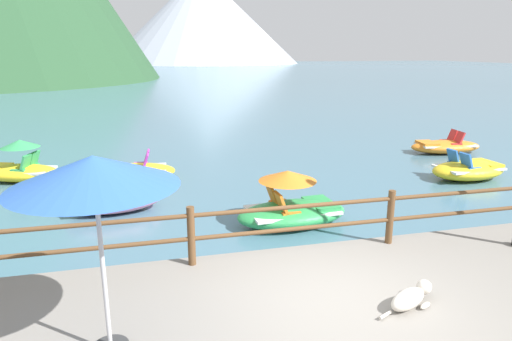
# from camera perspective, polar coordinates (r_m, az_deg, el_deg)

# --- Properties ---
(ground_plane) EXTENTS (200.00, 200.00, 0.00)m
(ground_plane) POSITION_cam_1_polar(r_m,az_deg,el_deg) (45.13, -11.12, 10.12)
(ground_plane) COLOR #477084
(dock_railing) EXTENTS (23.92, 0.12, 0.95)m
(dock_railing) POSITION_cam_1_polar(r_m,az_deg,el_deg) (7.36, 5.12, -6.32)
(dock_railing) COLOR brown
(dock_railing) RESTS_ON promenade_dock
(beach_umbrella) EXTENTS (1.70, 1.70, 2.24)m
(beach_umbrella) POSITION_cam_1_polar(r_m,az_deg,el_deg) (4.76, -19.84, -0.47)
(beach_umbrella) COLOR #B2B2B7
(beach_umbrella) RESTS_ON promenade_dock
(dog_resting) EXTENTS (1.02, 0.54, 0.26)m
(dog_resting) POSITION_cam_1_polar(r_m,az_deg,el_deg) (6.43, 19.02, -14.93)
(dog_resting) COLOR beige
(dog_resting) RESTS_ON promenade_dock
(pedal_boat_0) EXTENTS (2.52, 1.74, 1.20)m
(pedal_boat_0) POSITION_cam_1_polar(r_m,az_deg,el_deg) (14.53, -27.77, 0.29)
(pedal_boat_0) COLOR yellow
(pedal_boat_0) RESTS_ON ground
(pedal_boat_1) EXTENTS (2.34, 1.44, 0.86)m
(pedal_boat_1) POSITION_cam_1_polar(r_m,az_deg,el_deg) (14.46, 25.31, 0.10)
(pedal_boat_1) COLOR yellow
(pedal_boat_1) RESTS_ON ground
(pedal_boat_2) EXTENTS (2.27, 1.27, 0.89)m
(pedal_boat_2) POSITION_cam_1_polar(r_m,az_deg,el_deg) (10.95, -17.59, -3.49)
(pedal_boat_2) COLOR pink
(pedal_boat_2) RESTS_ON ground
(pedal_boat_3) EXTENTS (2.50, 1.45, 1.22)m
(pedal_boat_3) POSITION_cam_1_polar(r_m,az_deg,el_deg) (9.66, 4.58, -4.66)
(pedal_boat_3) COLOR green
(pedal_boat_3) RESTS_ON ground
(pedal_boat_4) EXTENTS (2.41, 1.46, 0.82)m
(pedal_boat_4) POSITION_cam_1_polar(r_m,az_deg,el_deg) (13.45, -15.24, -0.14)
(pedal_boat_4) COLOR yellow
(pedal_boat_4) RESTS_ON ground
(pedal_boat_5) EXTENTS (2.70, 1.41, 0.82)m
(pedal_boat_5) POSITION_cam_1_polar(r_m,az_deg,el_deg) (17.80, 22.81, 2.85)
(pedal_boat_5) COLOR orange
(pedal_boat_5) RESTS_ON ground
(distant_peak) EXTENTS (53.85, 53.85, 24.93)m
(distant_peak) POSITION_cam_1_polar(r_m,az_deg,el_deg) (134.02, -6.82, 18.70)
(distant_peak) COLOR #A8B2C1
(distant_peak) RESTS_ON ground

